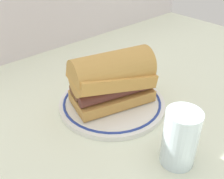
{
  "coord_description": "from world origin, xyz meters",
  "views": [
    {
      "loc": [
        -0.33,
        -0.36,
        0.38
      ],
      "look_at": [
        0.02,
        0.03,
        0.04
      ],
      "focal_mm": 42.0,
      "sensor_mm": 36.0,
      "label": 1
    }
  ],
  "objects": [
    {
      "name": "ground_plane",
      "position": [
        0.0,
        0.0,
        0.0
      ],
      "size": [
        1.5,
        1.5,
        0.0
      ],
      "primitive_type": "plane",
      "color": "silver"
    },
    {
      "name": "plate",
      "position": [
        0.02,
        0.03,
        0.01
      ],
      "size": [
        0.25,
        0.25,
        0.01
      ],
      "color": "white",
      "rests_on": "ground_plane"
    },
    {
      "name": "butter_knife",
      "position": [
        0.12,
        0.22,
        0.0
      ],
      "size": [
        0.14,
        0.04,
        0.01
      ],
      "color": "silver",
      "rests_on": "ground_plane"
    },
    {
      "name": "drinking_glass",
      "position": [
        -0.01,
        -0.18,
        0.05
      ],
      "size": [
        0.06,
        0.06,
        0.11
      ],
      "color": "silver",
      "rests_on": "ground_plane"
    },
    {
      "name": "sausage_sandwich",
      "position": [
        0.02,
        0.03,
        0.08
      ],
      "size": [
        0.21,
        0.14,
        0.12
      ],
      "rotation": [
        0.0,
        0.0,
        -0.27
      ],
      "color": "#C89248",
      "rests_on": "plate"
    }
  ]
}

